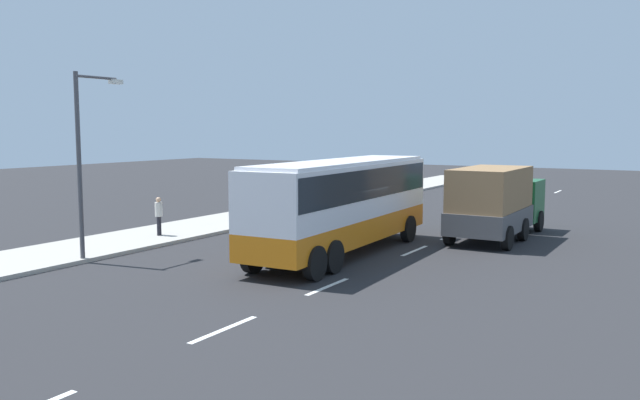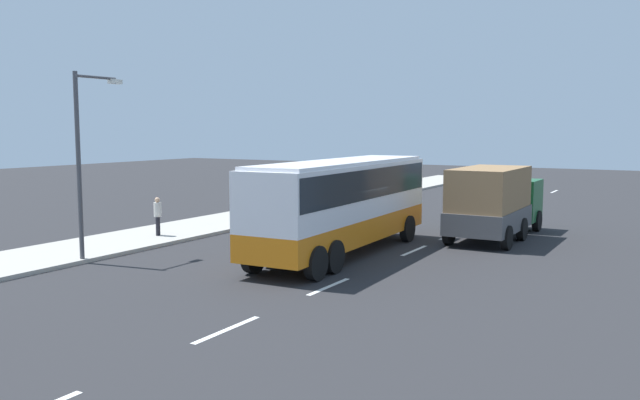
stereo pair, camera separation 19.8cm
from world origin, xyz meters
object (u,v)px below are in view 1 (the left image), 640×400
at_px(cargo_truck, 496,201).
at_px(pedestrian_near_curb, 159,213).
at_px(coach_bus, 343,197).
at_px(street_lamp, 84,150).

xyz_separation_m(cargo_truck, pedestrian_near_curb, (-7.41, 12.36, -0.54)).
distance_m(coach_bus, street_lamp, 9.32).
distance_m(cargo_truck, pedestrian_near_curb, 14.42).
bearing_deg(street_lamp, pedestrian_near_curb, 15.14).
bearing_deg(pedestrian_near_curb, street_lamp, -102.99).
bearing_deg(pedestrian_near_curb, coach_bus, -22.12).
height_order(pedestrian_near_curb, street_lamp, street_lamp).
relative_size(coach_bus, cargo_truck, 1.51).
relative_size(cargo_truck, street_lamp, 1.11).
xyz_separation_m(coach_bus, cargo_truck, (6.52, -3.90, -0.55)).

